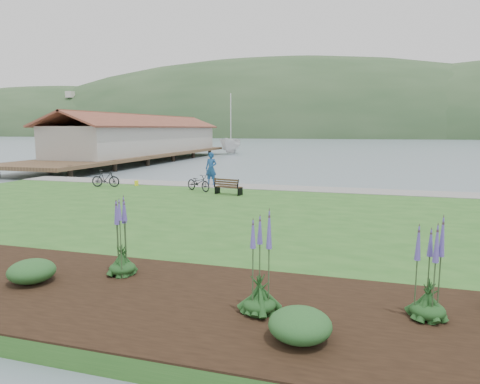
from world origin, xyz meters
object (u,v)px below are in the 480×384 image
at_px(bicycle_a, 199,182).
at_px(park_bench, 228,186).
at_px(sailboat, 231,154).
at_px(person, 211,166).

bearing_deg(bicycle_a, park_bench, -84.72).
bearing_deg(sailboat, person, -75.52).
relative_size(person, sailboat, 0.08).
bearing_deg(sailboat, park_bench, -73.94).
xyz_separation_m(park_bench, bicycle_a, (-1.96, 0.81, 0.04)).
relative_size(park_bench, sailboat, 0.05).
bearing_deg(person, park_bench, -50.70).
relative_size(person, bicycle_a, 1.30).
bearing_deg(park_bench, sailboat, 119.25).
bearing_deg(sailboat, bicycle_a, -76.22).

